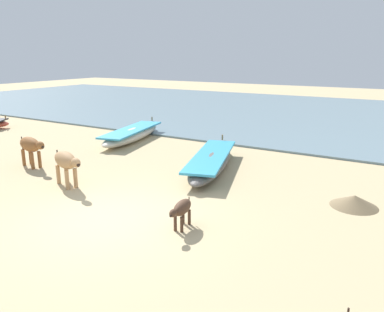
% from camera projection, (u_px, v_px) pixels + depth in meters
% --- Properties ---
extents(ground, '(80.00, 80.00, 0.00)m').
position_uv_depth(ground, '(109.00, 218.00, 8.51)').
color(ground, tan).
extents(sea_water, '(60.00, 20.00, 0.08)m').
position_uv_depth(sea_water, '(308.00, 114.00, 23.32)').
color(sea_water, slate).
rests_on(sea_water, ground).
extents(fishing_boat_2, '(2.01, 4.72, 0.71)m').
position_uv_depth(fishing_boat_2, '(132.00, 134.00, 16.19)').
color(fishing_boat_2, beige).
rests_on(fishing_boat_2, ground).
extents(fishing_boat_4, '(2.37, 4.86, 0.70)m').
position_uv_depth(fishing_boat_4, '(211.00, 161.00, 12.10)').
color(fishing_boat_4, '#5B5651').
rests_on(fishing_boat_4, ground).
extents(cow_adult_tan, '(1.49, 0.80, 0.99)m').
position_uv_depth(cow_adult_tan, '(66.00, 162.00, 10.44)').
color(cow_adult_tan, tan).
rests_on(cow_adult_tan, ground).
extents(calf_near_dark, '(0.36, 0.95, 0.62)m').
position_uv_depth(calf_near_dark, '(182.00, 209.00, 7.92)').
color(calf_near_dark, '#4C3323').
rests_on(calf_near_dark, ground).
extents(cow_second_adult_brown, '(1.51, 0.65, 0.99)m').
position_uv_depth(cow_second_adult_brown, '(31.00, 146.00, 12.27)').
color(cow_second_adult_brown, brown).
rests_on(cow_second_adult_brown, ground).
extents(debris_pile_0, '(1.36, 1.36, 0.29)m').
position_uv_depth(debris_pile_0, '(354.00, 201.00, 9.15)').
color(debris_pile_0, '#7A6647').
rests_on(debris_pile_0, ground).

